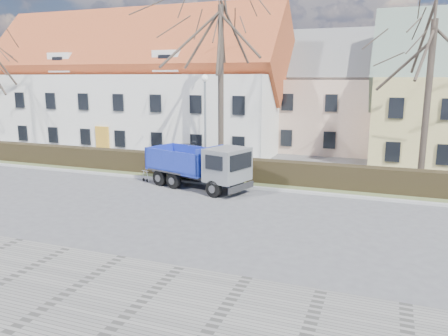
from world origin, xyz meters
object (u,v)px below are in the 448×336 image
at_px(dump_truck, 195,165).
at_px(streetlight, 205,125).
at_px(cart_frame, 143,175).
at_px(parked_car_a, 191,153).

bearing_deg(dump_truck, streetlight, 120.36).
height_order(cart_frame, parked_car_a, parked_car_a).
bearing_deg(cart_frame, dump_truck, -4.82).
bearing_deg(parked_car_a, cart_frame, 158.61).
bearing_deg(cart_frame, parked_car_a, 86.85).
height_order(dump_truck, cart_frame, dump_truck).
bearing_deg(cart_frame, streetlight, 47.19).
height_order(streetlight, parked_car_a, streetlight).
bearing_deg(streetlight, parked_car_a, 128.62).
distance_m(dump_truck, streetlight, 3.83).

